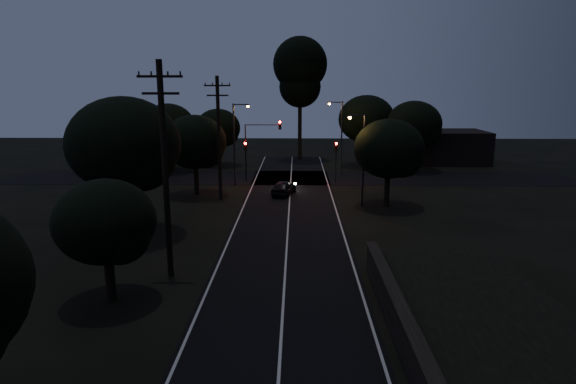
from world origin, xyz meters
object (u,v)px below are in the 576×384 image
object	(u,v)px
tall_pine	(300,71)
streetlight_a	(236,139)
signal_right	(336,154)
utility_pole_mid	(165,168)
signal_mast	(262,139)
streetlight_b	(340,133)
car	(284,187)
utility_pole_far	(219,137)
signal_left	(246,154)
streetlight_c	(362,154)

from	to	relation	value
tall_pine	streetlight_a	xyz separation A→B (m)	(-6.31, -17.00, -6.73)
tall_pine	signal_right	world-z (taller)	tall_pine
utility_pole_mid	signal_mast	xyz separation A→B (m)	(3.09, 24.99, -1.40)
signal_right	streetlight_b	distance (m)	4.45
tall_pine	signal_mast	world-z (taller)	tall_pine
streetlight_a	car	distance (m)	7.38
tall_pine	car	distance (m)	23.64
utility_pole_far	tall_pine	bearing A→B (deg)	73.07
signal_mast	streetlight_a	distance (m)	3.13
signal_right	streetlight_b	bearing A→B (deg)	80.00
signal_left	signal_right	world-z (taller)	same
utility_pole_mid	signal_left	world-z (taller)	utility_pole_mid
streetlight_a	streetlight_c	bearing A→B (deg)	-35.69
signal_mast	streetlight_a	xyz separation A→B (m)	(-2.39, -1.99, 0.30)
streetlight_b	utility_pole_mid	bearing A→B (deg)	-111.30
tall_pine	signal_right	size ratio (longest dim) A/B	3.85
signal_right	streetlight_a	world-z (taller)	streetlight_a
utility_pole_mid	signal_mast	world-z (taller)	utility_pole_mid
utility_pole_mid	car	size ratio (longest dim) A/B	2.82
signal_right	car	size ratio (longest dim) A/B	1.05
utility_pole_far	streetlight_b	distance (m)	16.51
signal_left	streetlight_a	xyz separation A→B (m)	(-0.71, -1.99, 1.80)
signal_left	signal_mast	distance (m)	2.26
tall_pine	signal_left	bearing A→B (deg)	-110.46
signal_left	streetlight_c	distance (m)	14.52
streetlight_a	car	xyz separation A→B (m)	(4.75, -4.02, -3.97)
tall_pine	signal_right	distance (m)	17.64
signal_mast	car	size ratio (longest dim) A/B	1.60
signal_mast	car	bearing A→B (deg)	-68.62
utility_pole_mid	tall_pine	distance (m)	41.00
streetlight_b	car	bearing A→B (deg)	-120.34
utility_pole_mid	signal_right	world-z (taller)	utility_pole_mid
utility_pole_mid	streetlight_c	distance (m)	19.15
streetlight_b	streetlight_c	distance (m)	14.01
signal_right	streetlight_b	xyz separation A→B (m)	(0.71, 4.01, 1.80)
utility_pole_mid	signal_right	distance (m)	27.30
signal_mast	car	xyz separation A→B (m)	(2.35, -6.01, -3.68)
signal_left	streetlight_c	world-z (taller)	streetlight_c
streetlight_c	car	size ratio (longest dim) A/B	1.92
tall_pine	streetlight_c	bearing A→B (deg)	-79.07
tall_pine	utility_pole_far	bearing A→B (deg)	-106.93
utility_pole_mid	tall_pine	bearing A→B (deg)	80.07
tall_pine	signal_left	distance (m)	18.15
utility_pole_mid	streetlight_a	bearing A→B (deg)	88.27
signal_right	streetlight_c	bearing A→B (deg)	-82.98
signal_left	signal_mast	bearing A→B (deg)	0.13
tall_pine	signal_mast	distance (m)	17.03
signal_mast	signal_right	bearing A→B (deg)	-0.03
signal_right	signal_mast	distance (m)	7.66
streetlight_a	tall_pine	bearing A→B (deg)	69.64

